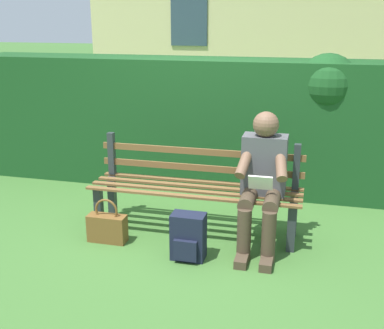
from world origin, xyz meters
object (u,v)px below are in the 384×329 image
object	(u,v)px
park_bench	(196,187)
handbag	(107,227)
backpack	(188,237)
person_seated	(262,178)

from	to	relation	value
park_bench	handbag	xyz separation A→B (m)	(0.71, 0.43, -0.29)
park_bench	backpack	distance (m)	0.61
park_bench	backpack	xyz separation A→B (m)	(-0.07, 0.56, -0.23)
person_seated	backpack	world-z (taller)	person_seated
backpack	handbag	bearing A→B (deg)	-9.34
backpack	person_seated	bearing A→B (deg)	-143.79
park_bench	person_seated	size ratio (longest dim) A/B	1.65
park_bench	person_seated	xyz separation A→B (m)	(-0.62, 0.16, 0.19)
person_seated	backpack	size ratio (longest dim) A/B	2.98
handbag	person_seated	bearing A→B (deg)	-168.42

